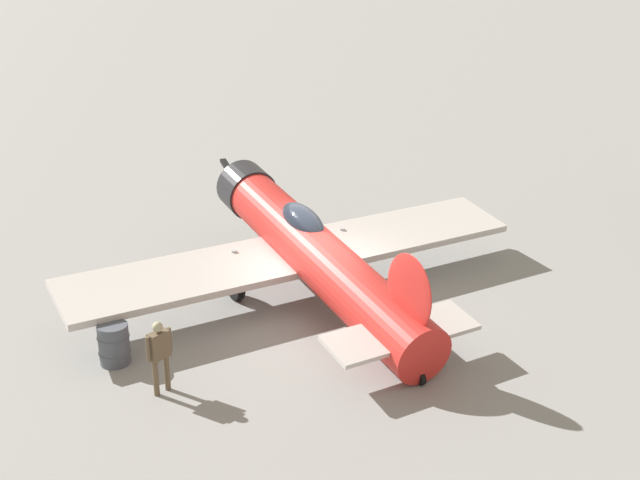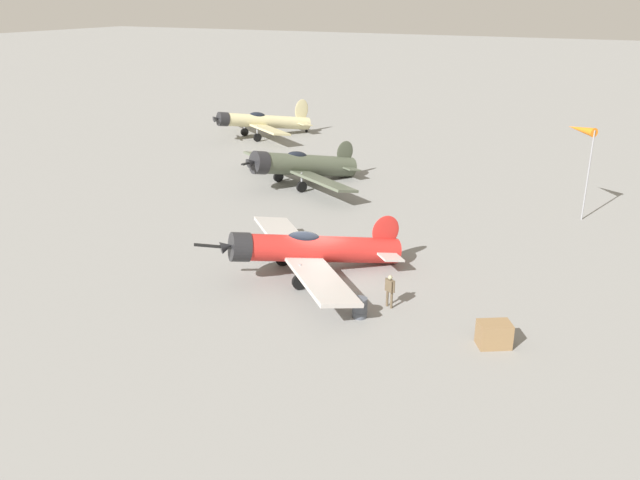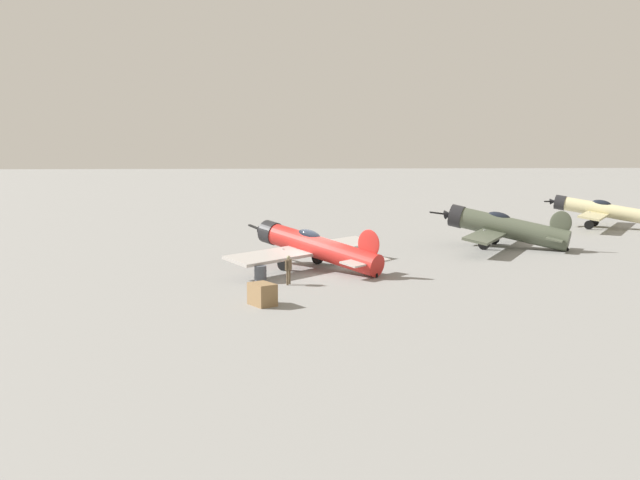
# 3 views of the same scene
# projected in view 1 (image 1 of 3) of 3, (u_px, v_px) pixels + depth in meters

# --- Properties ---
(ground_plane) EXTENTS (400.00, 400.00, 0.00)m
(ground_plane) POSITION_uv_depth(u_px,v_px,m) (320.00, 308.00, 19.84)
(ground_plane) COLOR gray
(airplane_foreground) EXTENTS (9.78, 9.96, 2.80)m
(airplane_foreground) POSITION_uv_depth(u_px,v_px,m) (310.00, 251.00, 19.77)
(airplane_foreground) COLOR red
(airplane_foreground) RESTS_ON ground_plane
(ground_crew_mechanic) EXTENTS (0.38, 0.56, 1.57)m
(ground_crew_mechanic) POSITION_uv_depth(u_px,v_px,m) (159.00, 350.00, 15.92)
(ground_crew_mechanic) COLOR brown
(ground_crew_mechanic) RESTS_ON ground_plane
(fuel_drum) EXTENTS (0.69, 0.69, 0.90)m
(fuel_drum) POSITION_uv_depth(u_px,v_px,m) (114.00, 344.00, 17.20)
(fuel_drum) COLOR #474C56
(fuel_drum) RESTS_ON ground_plane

